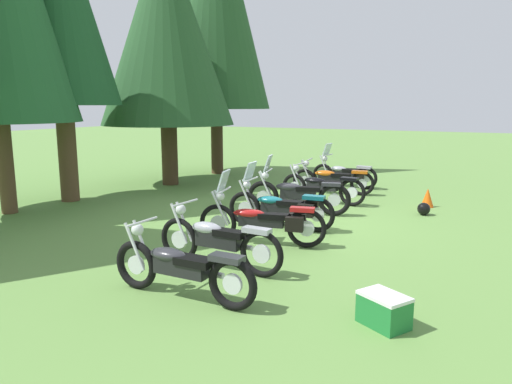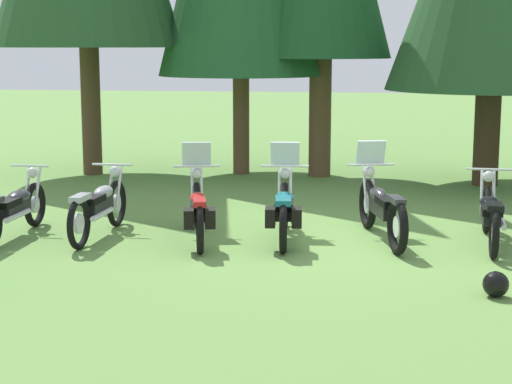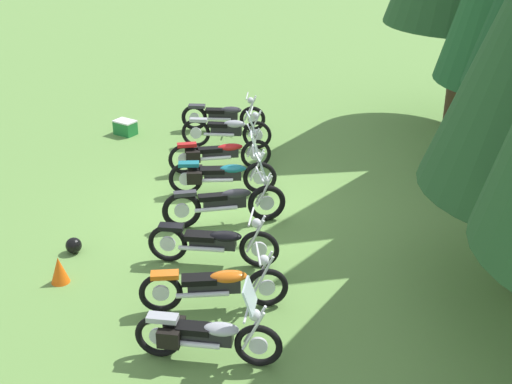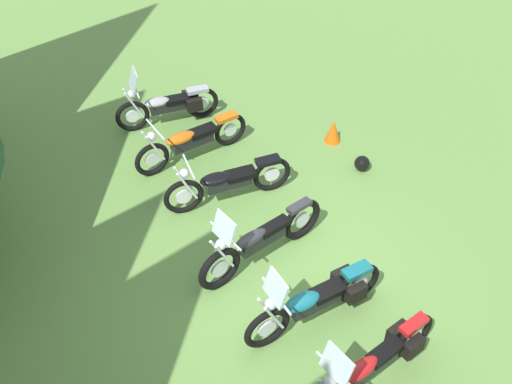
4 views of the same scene
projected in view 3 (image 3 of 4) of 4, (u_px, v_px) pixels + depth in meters
The scene contains 12 objects.
ground_plane at pixel (222, 209), 14.35m from camera, with size 80.00×80.00×0.00m, color #608C42.
motorcycle_0 at pixel (224, 115), 18.45m from camera, with size 0.61×2.27×1.00m.
motorcycle_1 at pixel (227, 130), 17.31m from camera, with size 0.65×2.29×1.02m.
motorcycle_2 at pixel (219, 153), 15.95m from camera, with size 0.92×2.36×1.37m.
motorcycle_3 at pixel (221, 174), 14.82m from camera, with size 0.76×2.33×1.38m.
motorcycle_4 at pixel (226, 202), 13.54m from camera, with size 0.91×2.41×1.40m.
motorcycle_5 at pixel (214, 242), 12.17m from camera, with size 0.67×2.36×1.01m.
motorcycle_6 at pixel (215, 285), 10.92m from camera, with size 0.73×2.37×1.00m.
motorcycle_7 at pixel (206, 335), 9.75m from camera, with size 0.74×2.14×1.36m.
picnic_cooler at pixel (125, 127), 18.30m from camera, with size 0.61×0.68×0.39m.
traffic_cone at pixel (59, 270), 11.72m from camera, with size 0.32×0.32×0.48m, color #EA590F.
dropped_helmet at pixel (74, 245), 12.67m from camera, with size 0.30×0.30×0.30m, color black.
Camera 3 is at (12.76, 1.52, 6.43)m, focal length 48.40 mm.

